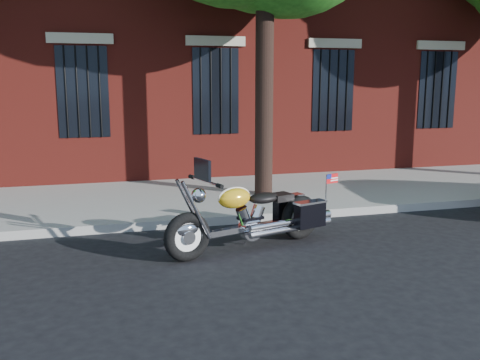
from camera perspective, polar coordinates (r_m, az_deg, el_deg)
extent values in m
plane|color=black|center=(8.25, 5.38, -6.77)|extent=(120.00, 120.00, 0.00)
cube|color=gray|center=(9.48, 2.44, -3.96)|extent=(40.00, 0.16, 0.15)
cube|color=gray|center=(11.24, -0.48, -1.64)|extent=(40.00, 3.60, 0.15)
cube|color=black|center=(12.78, -2.65, 9.43)|extent=(1.10, 0.14, 2.00)
cube|color=#B2A893|center=(12.78, -2.67, 14.58)|extent=(1.40, 0.20, 0.22)
cylinder|color=black|center=(12.71, -2.57, 9.42)|extent=(0.04, 0.04, 2.00)
cylinder|color=black|center=(10.78, 2.61, 10.81)|extent=(0.36, 0.36, 5.00)
torus|color=black|center=(7.36, -5.66, -6.06)|extent=(0.71, 0.35, 0.69)
torus|color=black|center=(8.39, 6.44, -3.99)|extent=(0.71, 0.35, 0.69)
cylinder|color=white|center=(7.36, -5.66, -6.06)|extent=(0.51, 0.21, 0.52)
cylinder|color=white|center=(8.39, 6.44, -3.99)|extent=(0.51, 0.21, 0.52)
ellipsoid|color=white|center=(7.33, -5.67, -5.29)|extent=(0.39, 0.23, 0.20)
ellipsoid|color=yellow|center=(8.36, 6.46, -3.17)|extent=(0.39, 0.25, 0.20)
cube|color=white|center=(7.84, 0.80, -5.13)|extent=(1.51, 0.55, 0.08)
cylinder|color=white|center=(7.87, 1.12, -5.22)|extent=(0.37, 0.28, 0.33)
cylinder|color=white|center=(8.01, 4.95, -4.90)|extent=(1.26, 0.47, 0.09)
ellipsoid|color=yellow|center=(7.60, -0.63, -1.93)|extent=(0.58, 0.43, 0.30)
ellipsoid|color=black|center=(7.90, 2.57, -1.93)|extent=(0.57, 0.43, 0.16)
cube|color=black|center=(8.55, 5.17, -2.91)|extent=(0.52, 0.30, 0.39)
cube|color=black|center=(8.15, 7.47, -3.64)|extent=(0.52, 0.30, 0.39)
cylinder|color=white|center=(7.32, -3.74, -0.13)|extent=(0.27, 0.78, 0.04)
sphere|color=white|center=(7.31, -4.43, -1.65)|extent=(0.26, 0.26, 0.21)
cube|color=black|center=(7.27, -4.04, 1.12)|extent=(0.16, 0.41, 0.29)
cube|color=red|center=(8.25, 9.79, 0.16)|extent=(0.22, 0.08, 0.14)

